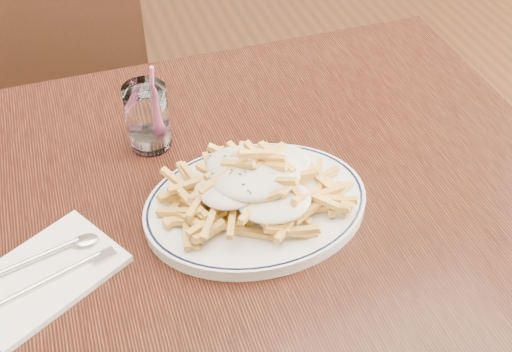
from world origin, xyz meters
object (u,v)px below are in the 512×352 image
object	(u,v)px
fries_plate	(256,205)
loaded_fries	(256,181)
water_glass	(148,120)
chair_far	(64,90)
table	(194,242)

from	to	relation	value
fries_plate	loaded_fries	size ratio (longest dim) A/B	1.53
loaded_fries	water_glass	bearing A→B (deg)	120.06
chair_far	fries_plate	world-z (taller)	chair_far
chair_far	loaded_fries	world-z (taller)	chair_far
chair_far	loaded_fries	bearing A→B (deg)	-72.30
table	chair_far	distance (m)	0.77
table	water_glass	xyz separation A→B (m)	(-0.03, 0.16, 0.13)
chair_far	fries_plate	bearing A→B (deg)	-72.30
loaded_fries	table	bearing A→B (deg)	156.63
chair_far	water_glass	world-z (taller)	water_glass
fries_plate	water_glass	world-z (taller)	water_glass
loaded_fries	chair_far	bearing A→B (deg)	107.70
table	chair_far	size ratio (longest dim) A/B	1.36
table	water_glass	size ratio (longest dim) A/B	7.94
table	fries_plate	bearing A→B (deg)	-23.37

